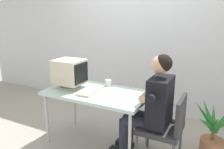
{
  "coord_description": "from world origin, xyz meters",
  "views": [
    {
      "loc": [
        1.41,
        -2.3,
        1.68
      ],
      "look_at": [
        0.22,
        0.0,
        0.99
      ],
      "focal_mm": 35.98,
      "sensor_mm": 36.0,
      "label": 1
    }
  ],
  "objects_px": {
    "crt_monitor": "(70,72)",
    "person_seated": "(152,104)",
    "desk": "(97,95)",
    "office_chair": "(166,125)",
    "desk_mug": "(108,83)",
    "keyboard": "(91,90)",
    "potted_plant": "(213,134)"
  },
  "relations": [
    {
      "from": "keyboard",
      "to": "person_seated",
      "type": "relative_size",
      "value": 0.35
    },
    {
      "from": "desk_mug",
      "to": "crt_monitor",
      "type": "bearing_deg",
      "value": -144.74
    },
    {
      "from": "desk_mug",
      "to": "person_seated",
      "type": "bearing_deg",
      "value": -20.26
    },
    {
      "from": "keyboard",
      "to": "desk_mug",
      "type": "distance_m",
      "value": 0.32
    },
    {
      "from": "person_seated",
      "to": "potted_plant",
      "type": "height_order",
      "value": "person_seated"
    },
    {
      "from": "person_seated",
      "to": "desk_mug",
      "type": "xyz_separation_m",
      "value": [
        -0.69,
        0.26,
        0.08
      ]
    },
    {
      "from": "office_chair",
      "to": "person_seated",
      "type": "bearing_deg",
      "value": -180.0
    },
    {
      "from": "crt_monitor",
      "to": "keyboard",
      "type": "distance_m",
      "value": 0.38
    },
    {
      "from": "person_seated",
      "to": "keyboard",
      "type": "bearing_deg",
      "value": -176.35
    },
    {
      "from": "desk",
      "to": "desk_mug",
      "type": "bearing_deg",
      "value": 84.85
    },
    {
      "from": "desk",
      "to": "office_chair",
      "type": "bearing_deg",
      "value": 0.88
    },
    {
      "from": "keyboard",
      "to": "desk_mug",
      "type": "bearing_deg",
      "value": 73.13
    },
    {
      "from": "keyboard",
      "to": "crt_monitor",
      "type": "bearing_deg",
      "value": 178.01
    },
    {
      "from": "keyboard",
      "to": "potted_plant",
      "type": "height_order",
      "value": "keyboard"
    },
    {
      "from": "office_chair",
      "to": "potted_plant",
      "type": "xyz_separation_m",
      "value": [
        0.48,
        0.34,
        -0.15
      ]
    },
    {
      "from": "office_chair",
      "to": "desk_mug",
      "type": "height_order",
      "value": "office_chair"
    },
    {
      "from": "desk",
      "to": "desk_mug",
      "type": "height_order",
      "value": "desk_mug"
    },
    {
      "from": "desk",
      "to": "desk_mug",
      "type": "distance_m",
      "value": 0.29
    },
    {
      "from": "crt_monitor",
      "to": "desk_mug",
      "type": "xyz_separation_m",
      "value": [
        0.42,
        0.3,
        -0.17
      ]
    },
    {
      "from": "desk",
      "to": "keyboard",
      "type": "height_order",
      "value": "keyboard"
    },
    {
      "from": "potted_plant",
      "to": "office_chair",
      "type": "bearing_deg",
      "value": -145.13
    },
    {
      "from": "keyboard",
      "to": "office_chair",
      "type": "relative_size",
      "value": 0.54
    },
    {
      "from": "crt_monitor",
      "to": "person_seated",
      "type": "height_order",
      "value": "person_seated"
    },
    {
      "from": "keyboard",
      "to": "office_chair",
      "type": "bearing_deg",
      "value": 2.97
    },
    {
      "from": "office_chair",
      "to": "desk",
      "type": "bearing_deg",
      "value": -179.12
    },
    {
      "from": "desk",
      "to": "desk_mug",
      "type": "xyz_separation_m",
      "value": [
        0.02,
        0.27,
        0.1
      ]
    },
    {
      "from": "desk",
      "to": "person_seated",
      "type": "relative_size",
      "value": 1.01
    },
    {
      "from": "crt_monitor",
      "to": "person_seated",
      "type": "distance_m",
      "value": 1.14
    },
    {
      "from": "crt_monitor",
      "to": "keyboard",
      "type": "bearing_deg",
      "value": -1.99
    },
    {
      "from": "crt_monitor",
      "to": "potted_plant",
      "type": "bearing_deg",
      "value": 11.93
    },
    {
      "from": "crt_monitor",
      "to": "person_seated",
      "type": "relative_size",
      "value": 0.3
    },
    {
      "from": "person_seated",
      "to": "potted_plant",
      "type": "bearing_deg",
      "value": 26.88
    }
  ]
}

